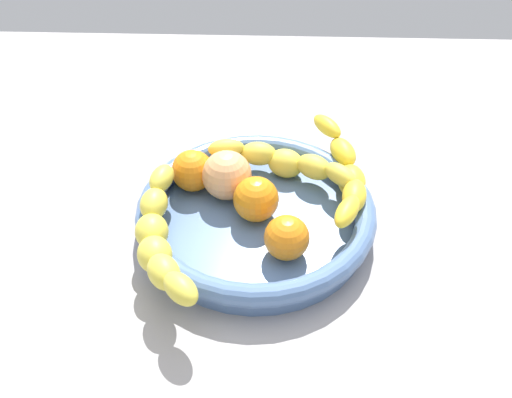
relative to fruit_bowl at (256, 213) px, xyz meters
The scene contains 9 objects.
kitchen_counter 3.90cm from the fruit_bowl, ahead, with size 120.00×120.00×3.00cm, color #9D9999.
fruit_bowl is the anchor object (origin of this frame).
banana_draped_left 13.86cm from the fruit_bowl, 34.42° to the left, with size 10.32×23.15×5.48cm.
banana_draped_right 13.48cm from the fruit_bowl, 155.74° to the right, with size 7.68×24.50×6.01cm.
banana_arching_top 9.27cm from the fruit_bowl, 114.11° to the right, with size 21.23×10.25×5.20cm.
orange_front 2.46cm from the fruit_bowl, 48.57° to the right, with size 5.94×5.94×5.94cm, color orange.
orange_mid_left 7.92cm from the fruit_bowl, 120.96° to the left, with size 5.51×5.51×5.51cm, color orange.
orange_mid_right 10.85cm from the fruit_bowl, 32.23° to the right, with size 5.79×5.79×5.79cm, color orange.
peach_blush 6.54cm from the fruit_bowl, 46.01° to the right, with size 6.76×6.76×6.76cm, color #F9AA6C.
Camera 1 is at (-1.83, 49.15, 51.82)cm, focal length 36.01 mm.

